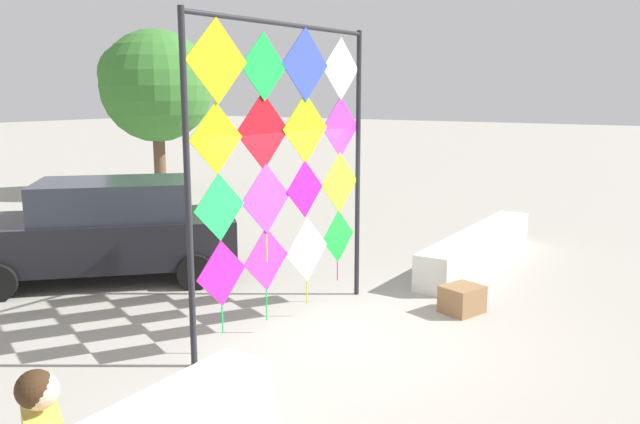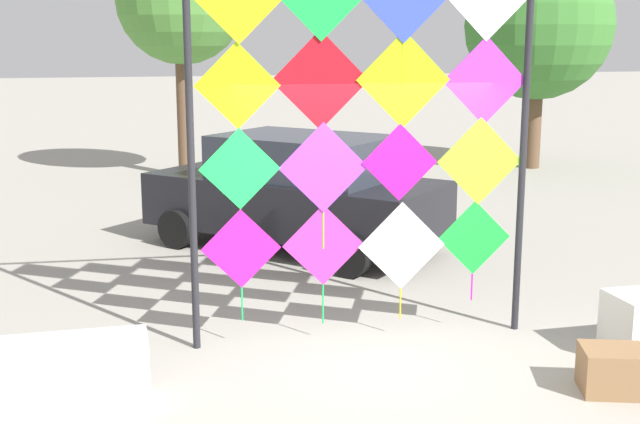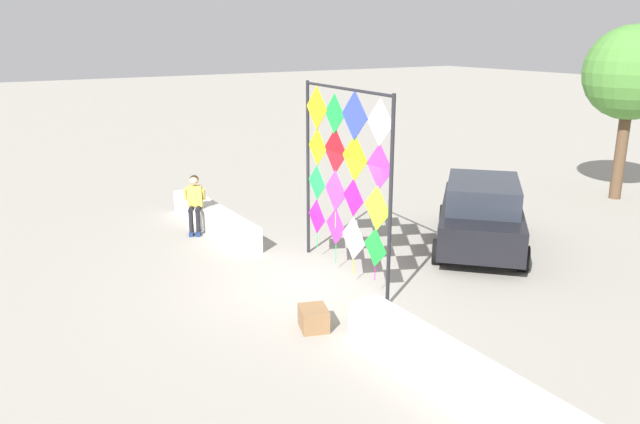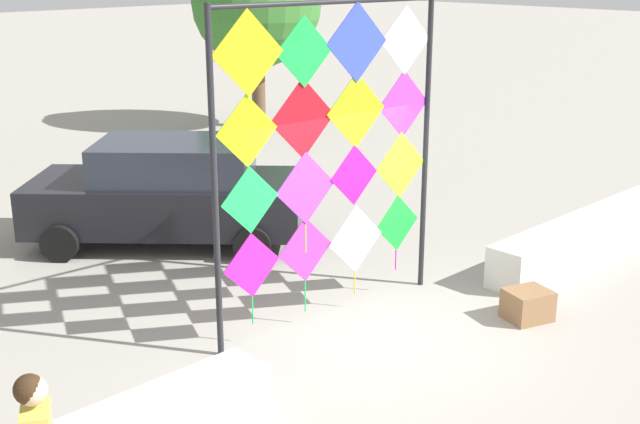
{
  "view_description": "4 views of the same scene",
  "coord_description": "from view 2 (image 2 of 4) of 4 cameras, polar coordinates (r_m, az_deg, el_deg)",
  "views": [
    {
      "loc": [
        -6.42,
        -3.88,
        2.97
      ],
      "look_at": [
        0.44,
        0.54,
        1.45
      ],
      "focal_mm": 35.67,
      "sensor_mm": 36.0,
      "label": 1
    },
    {
      "loc": [
        -2.3,
        -6.8,
        2.91
      ],
      "look_at": [
        -0.55,
        0.25,
        1.4
      ],
      "focal_mm": 46.98,
      "sensor_mm": 36.0,
      "label": 2
    },
    {
      "loc": [
        9.77,
        -5.92,
        4.82
      ],
      "look_at": [
        0.12,
        0.09,
        1.5
      ],
      "focal_mm": 34.71,
      "sensor_mm": 36.0,
      "label": 3
    },
    {
      "loc": [
        -6.58,
        -5.88,
        4.27
      ],
      "look_at": [
        -0.25,
        0.69,
        1.42
      ],
      "focal_mm": 46.01,
      "sensor_mm": 36.0,
      "label": 4
    }
  ],
  "objects": [
    {
      "name": "ground",
      "position": [
        7.75,
        4.5,
        -10.39
      ],
      "size": [
        120.0,
        120.0,
        0.0
      ],
      "primitive_type": "plane",
      "color": "#9E998E"
    },
    {
      "name": "cardboard_box_large",
      "position": [
        7.54,
        19.32,
        -10.14
      ],
      "size": [
        0.64,
        0.59,
        0.38
      ],
      "primitive_type": "cube",
      "rotation": [
        0.0,
        0.0,
        -0.33
      ],
      "color": "olive",
      "rests_on": "ground"
    },
    {
      "name": "tree_broadleaf",
      "position": [
        17.96,
        -9.41,
        13.83
      ],
      "size": [
        2.68,
        2.68,
        5.05
      ],
      "color": "brown",
      "rests_on": "ground"
    },
    {
      "name": "kite_display_rack",
      "position": [
        7.92,
        3.02,
        6.82
      ],
      "size": [
        3.28,
        0.31,
        3.84
      ],
      "color": "#232328",
      "rests_on": "ground"
    },
    {
      "name": "parked_car",
      "position": [
        11.71,
        -1.57,
        1.42
      ],
      "size": [
        4.16,
        4.2,
        1.61
      ],
      "color": "black",
      "rests_on": "ground"
    },
    {
      "name": "tree_palm_like",
      "position": [
        19.6,
        14.4,
        12.22
      ],
      "size": [
        3.28,
        3.31,
        4.83
      ],
      "color": "brown",
      "rests_on": "ground"
    }
  ]
}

